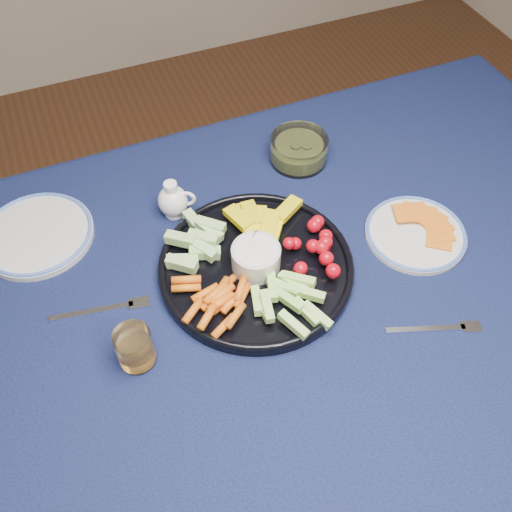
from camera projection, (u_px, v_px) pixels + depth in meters
name	position (u px, v px, depth m)	size (l,w,h in m)	color
dining_table	(280.00, 324.00, 1.13)	(1.67, 1.07, 0.75)	#4A2C18
crudite_platter	(255.00, 264.00, 1.09)	(0.38, 0.38, 0.12)	black
creamer_pitcher	(173.00, 201.00, 1.17)	(0.08, 0.06, 0.09)	white
pickle_bowl	(299.00, 150.00, 1.28)	(0.13, 0.13, 0.06)	white
cheese_plate	(416.00, 233.00, 1.15)	(0.20, 0.20, 0.02)	silver
juice_tumbler	(135.00, 349.00, 0.96)	(0.06, 0.06, 0.08)	white
fork_left	(108.00, 309.00, 1.05)	(0.18, 0.05, 0.00)	white
fork_right	(441.00, 328.00, 1.02)	(0.17, 0.07, 0.00)	white
side_plate_extra	(37.00, 234.00, 1.15)	(0.23, 0.23, 0.02)	silver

